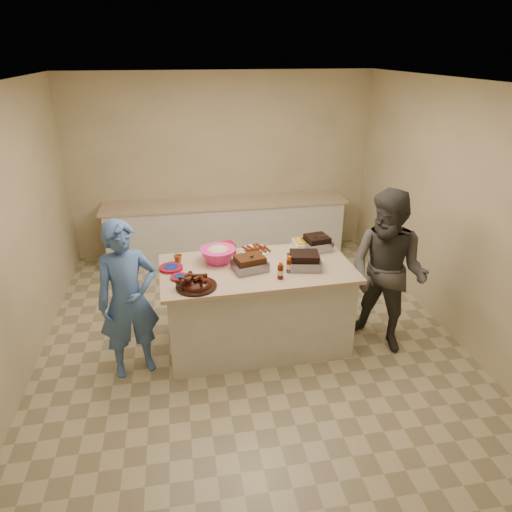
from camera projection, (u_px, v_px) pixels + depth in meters
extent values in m
cube|color=#47230F|center=(250.00, 270.00, 4.60)|extent=(0.38, 0.32, 0.10)
cube|color=black|center=(304.00, 267.00, 4.66)|extent=(0.38, 0.34, 0.10)
cube|color=gray|center=(316.00, 249.00, 5.07)|extent=(0.32, 0.32, 0.11)
cylinder|color=silver|center=(256.00, 251.00, 5.03)|extent=(0.43, 0.43, 0.06)
cube|color=gold|center=(308.00, 246.00, 5.16)|extent=(0.33, 0.24, 0.09)
cylinder|color=#441303|center=(289.00, 272.00, 4.56)|extent=(0.06, 0.06, 0.17)
cylinder|color=#441303|center=(280.00, 279.00, 4.43)|extent=(0.06, 0.06, 0.18)
cylinder|color=#E1BD00|center=(243.00, 264.00, 4.74)|extent=(0.05, 0.05, 0.12)
imported|color=silver|center=(245.00, 258.00, 4.86)|extent=(0.13, 0.04, 0.12)
cylinder|color=maroon|center=(171.00, 269.00, 4.62)|extent=(0.25, 0.25, 0.03)
cylinder|color=maroon|center=(180.00, 278.00, 4.44)|extent=(0.18, 0.18, 0.02)
imported|color=#965419|center=(178.00, 262.00, 4.77)|extent=(0.09, 0.09, 0.09)
cube|color=maroon|center=(225.00, 253.00, 4.99)|extent=(0.24, 0.20, 0.11)
imported|color=#476EB4|center=(137.00, 368.00, 4.64)|extent=(1.01, 1.70, 0.38)
imported|color=#46433E|center=(378.00, 343.00, 5.04)|extent=(1.87, 1.78, 0.66)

